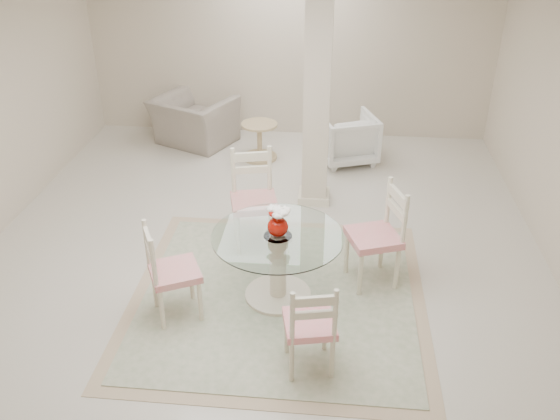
# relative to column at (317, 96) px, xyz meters

# --- Properties ---
(ground) EXTENTS (7.00, 7.00, 0.00)m
(ground) POSITION_rel_column_xyz_m (-0.50, -1.30, -1.35)
(ground) COLOR beige
(ground) RESTS_ON ground
(room_shell) EXTENTS (6.02, 7.02, 2.71)m
(room_shell) POSITION_rel_column_xyz_m (-0.50, -1.30, 0.51)
(room_shell) COLOR beige
(room_shell) RESTS_ON ground
(column) EXTENTS (0.30, 0.30, 2.70)m
(column) POSITION_rel_column_xyz_m (0.00, 0.00, 0.00)
(column) COLOR beige
(column) RESTS_ON ground
(area_rug) EXTENTS (2.80, 2.80, 0.02)m
(area_rug) POSITION_rel_column_xyz_m (-0.25, -2.00, -1.34)
(area_rug) COLOR tan
(area_rug) RESTS_ON ground
(dining_table) EXTENTS (1.21, 1.21, 0.70)m
(dining_table) POSITION_rel_column_xyz_m (-0.25, -2.00, -0.99)
(dining_table) COLOR beige
(dining_table) RESTS_ON ground
(red_vase) EXTENTS (0.22, 0.21, 0.29)m
(red_vase) POSITION_rel_column_xyz_m (-0.25, -2.00, -0.50)
(red_vase) COLOR #9F0D04
(red_vase) RESTS_ON dining_table
(dining_chair_east) EXTENTS (0.59, 0.59, 1.15)m
(dining_chair_east) POSITION_rel_column_xyz_m (0.71, -1.63, -0.75)
(dining_chair_east) COLOR #EDE4C3
(dining_chair_east) RESTS_ON ground
(dining_chair_north) EXTENTS (0.57, 0.57, 1.18)m
(dining_chair_north) POSITION_rel_column_xyz_m (-0.61, -1.04, -0.73)
(dining_chair_north) COLOR beige
(dining_chair_north) RESTS_ON ground
(dining_chair_west) EXTENTS (0.56, 0.56, 1.05)m
(dining_chair_west) POSITION_rel_column_xyz_m (-1.20, -2.37, -0.80)
(dining_chair_west) COLOR #F1E4C6
(dining_chair_west) RESTS_ON ground
(dining_chair_south) EXTENTS (0.47, 0.47, 0.99)m
(dining_chair_south) POSITION_rel_column_xyz_m (0.11, -2.95, -0.83)
(dining_chair_south) COLOR beige
(dining_chair_south) RESTS_ON ground
(recliner_taupe) EXTENTS (1.38, 1.32, 0.70)m
(recliner_taupe) POSITION_rel_column_xyz_m (-1.88, 1.64, -1.00)
(recliner_taupe) COLOR gray
(recliner_taupe) RESTS_ON ground
(armchair_white) EXTENTS (0.94, 0.95, 0.69)m
(armchair_white) POSITION_rel_column_xyz_m (0.40, 1.21, -1.01)
(armchair_white) COLOR white
(armchair_white) RESTS_ON ground
(side_table) EXTENTS (0.51, 0.51, 0.53)m
(side_table) POSITION_rel_column_xyz_m (-0.83, 1.17, -1.11)
(side_table) COLOR #CEBC7F
(side_table) RESTS_ON ground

